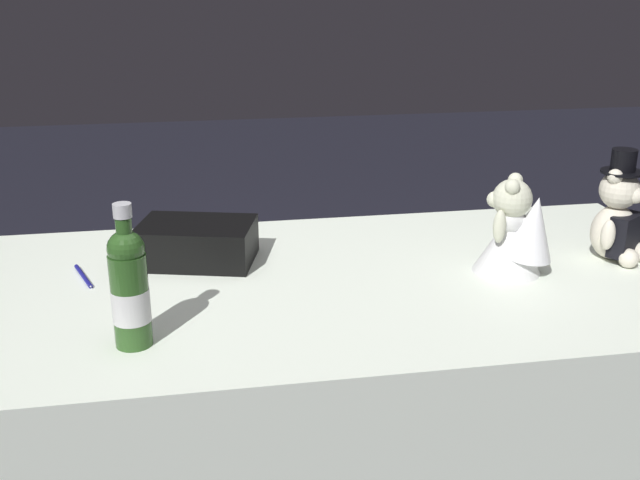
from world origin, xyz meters
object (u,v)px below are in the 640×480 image
at_px(gift_case_black, 197,242).
at_px(signing_pen, 84,277).
at_px(champagne_bottle, 129,287).
at_px(teddy_bear_groom, 619,217).
at_px(teddy_bear_bride, 516,231).

bearing_deg(gift_case_black, signing_pen, 14.78).
bearing_deg(gift_case_black, champagne_bottle, 73.07).
bearing_deg(gift_case_black, teddy_bear_groom, 170.80).
relative_size(teddy_bear_bride, signing_pen, 1.63).
height_order(teddy_bear_bride, signing_pen, teddy_bear_bride).
bearing_deg(teddy_bear_groom, champagne_bottle, 12.66).
bearing_deg(teddy_bear_bride, teddy_bear_groom, -172.58).
distance_m(teddy_bear_bride, champagne_bottle, 0.92).
xyz_separation_m(teddy_bear_bride, gift_case_black, (0.75, -0.21, -0.05)).
bearing_deg(signing_pen, gift_case_black, -165.22).
bearing_deg(signing_pen, teddy_bear_groom, 175.73).
xyz_separation_m(teddy_bear_bride, champagne_bottle, (0.89, 0.23, 0.02)).
height_order(teddy_bear_bride, champagne_bottle, champagne_bottle).
relative_size(teddy_bear_groom, gift_case_black, 0.88).
distance_m(champagne_bottle, gift_case_black, 0.46).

